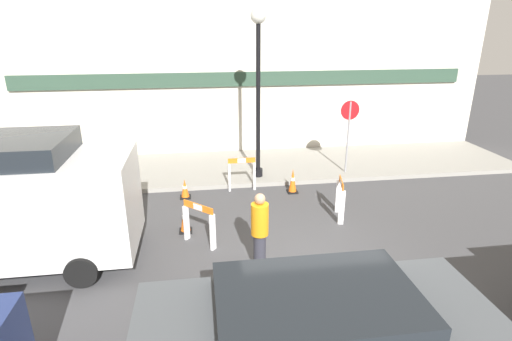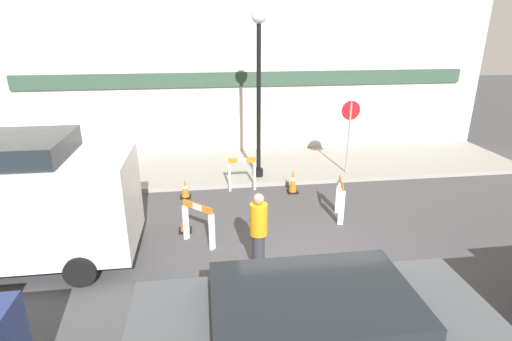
{
  "view_description": "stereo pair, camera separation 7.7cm",
  "coord_description": "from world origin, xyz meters",
  "px_view_note": "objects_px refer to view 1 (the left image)",
  "views": [
    {
      "loc": [
        -1.81,
        -6.56,
        4.61
      ],
      "look_at": [
        -0.4,
        3.24,
        1.0
      ],
      "focal_mm": 28.0,
      "sensor_mm": 36.0,
      "label": 1
    },
    {
      "loc": [
        -1.73,
        -6.57,
        4.61
      ],
      "look_at": [
        -0.4,
        3.24,
        1.0
      ],
      "focal_mm": 28.0,
      "sensor_mm": 36.0,
      "label": 2
    }
  ],
  "objects_px": {
    "streetlamp_post": "(258,73)",
    "stop_sign": "(349,125)",
    "work_van": "(5,200)",
    "person_worker": "(260,229)"
  },
  "relations": [
    {
      "from": "streetlamp_post",
      "to": "stop_sign",
      "type": "distance_m",
      "value": 3.3
    },
    {
      "from": "streetlamp_post",
      "to": "stop_sign",
      "type": "relative_size",
      "value": 2.13
    },
    {
      "from": "stop_sign",
      "to": "work_van",
      "type": "height_order",
      "value": "work_van"
    },
    {
      "from": "stop_sign",
      "to": "work_van",
      "type": "relative_size",
      "value": 0.48
    },
    {
      "from": "streetlamp_post",
      "to": "stop_sign",
      "type": "bearing_deg",
      "value": -0.68
    },
    {
      "from": "work_van",
      "to": "person_worker",
      "type": "bearing_deg",
      "value": -10.18
    },
    {
      "from": "streetlamp_post",
      "to": "person_worker",
      "type": "bearing_deg",
      "value": -98.08
    },
    {
      "from": "streetlamp_post",
      "to": "person_worker",
      "type": "distance_m",
      "value": 5.48
    },
    {
      "from": "stop_sign",
      "to": "work_van",
      "type": "xyz_separation_m",
      "value": [
        -8.43,
        -3.94,
        -0.25
      ]
    },
    {
      "from": "stop_sign",
      "to": "work_van",
      "type": "bearing_deg",
      "value": 22.65
    }
  ]
}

